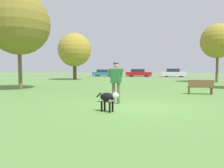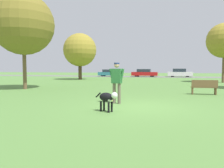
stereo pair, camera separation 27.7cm
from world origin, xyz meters
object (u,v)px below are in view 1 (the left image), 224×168
object	(u,v)px
dog	(108,98)
parked_car_red	(139,73)
tree_near_left	(19,24)
tree_far_right	(218,41)
parked_car_teal	(104,73)
frisbee	(109,101)
park_bench	(201,86)
person	(116,79)
tree_far_left	(75,50)
parked_car_white	(173,73)

from	to	relation	value
dog	parked_car_red	size ratio (longest dim) A/B	0.20
tree_near_left	tree_far_right	bearing A→B (deg)	35.93
parked_car_teal	frisbee	bearing A→B (deg)	-75.31
parked_car_teal	park_bench	size ratio (longest dim) A/B	2.77
tree_near_left	parked_car_red	size ratio (longest dim) A/B	1.51
person	dog	size ratio (longest dim) A/B	1.89
dog	frisbee	world-z (taller)	dog
dog	parked_car_red	xyz separation A→B (m)	(-2.05, 31.04, 0.17)
dog	tree_far_left	bearing A→B (deg)	138.65
frisbee	tree_far_left	distance (m)	19.57
frisbee	park_bench	size ratio (longest dim) A/B	0.18
frisbee	parked_car_teal	bearing A→B (deg)	105.32
parked_car_red	tree_far_right	bearing A→B (deg)	-51.78
tree_near_left	tree_far_right	size ratio (longest dim) A/B	1.10
frisbee	tree_far_right	xyz separation A→B (m)	(8.11, 15.18, 4.32)
parked_car_teal	parked_car_red	distance (m)	6.45
tree_far_right	parked_car_teal	distance (m)	21.39
tree_far_left	park_bench	xyz separation A→B (m)	(13.27, -13.49, -3.41)
person	frisbee	xyz separation A→B (m)	(-0.49, 0.68, -1.03)
parked_car_red	park_bench	world-z (taller)	parked_car_red
person	tree_far_left	xyz separation A→B (m)	(-9.17, 17.79, 2.83)
park_bench	parked_car_teal	bearing A→B (deg)	-66.14
parked_car_white	tree_far_right	bearing A→B (deg)	-76.24
person	dog	world-z (taller)	person
tree_near_left	park_bench	xyz separation A→B (m)	(11.99, -0.31, -4.15)
parked_car_teal	tree_far_left	bearing A→B (deg)	-94.41
tree_far_left	parked_car_red	distance (m)	13.91
parked_car_red	park_bench	bearing A→B (deg)	-73.71
person	parked_car_white	distance (m)	30.09
person	dog	bearing A→B (deg)	-76.96
tree_near_left	tree_far_left	distance (m)	13.25
frisbee	tree_near_left	xyz separation A→B (m)	(-7.40, 3.94, 4.59)
parked_car_red	tree_near_left	bearing A→B (deg)	-100.92
person	parked_car_red	world-z (taller)	person
tree_near_left	tree_far_left	bearing A→B (deg)	95.55
tree_far_right	park_bench	world-z (taller)	tree_far_right
person	frisbee	distance (m)	1.33
tree_far_right	parked_car_red	world-z (taller)	tree_far_right
park_bench	tree_near_left	bearing A→B (deg)	-3.98
parked_car_teal	parked_car_red	world-z (taller)	parked_car_red
frisbee	tree_far_left	bearing A→B (deg)	116.90
tree_far_right	person	bearing A→B (deg)	-115.67
parked_car_teal	tree_far_right	bearing A→B (deg)	-41.15
person	dog	xyz separation A→B (m)	(0.10, -1.81, -0.55)
person	dog	distance (m)	1.89
parked_car_teal	parked_car_white	xyz separation A→B (m)	(12.34, 0.29, 0.06)
tree_far_left	parked_car_white	xyz separation A→B (m)	(13.12, 12.04, -3.18)
tree_far_left	tree_far_right	world-z (taller)	tree_far_right
person	tree_far_right	world-z (taller)	tree_far_right
person	tree_far_right	xyz separation A→B (m)	(7.62, 15.85, 3.29)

